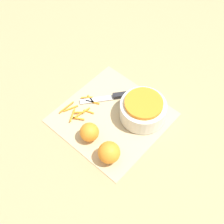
{
  "coord_description": "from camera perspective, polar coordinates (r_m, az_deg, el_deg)",
  "views": [
    {
      "loc": [
        0.48,
        0.43,
        0.95
      ],
      "look_at": [
        0.0,
        0.0,
        0.04
      ],
      "focal_mm": 50.0,
      "sensor_mm": 36.0,
      "label": 1
    }
  ],
  "objects": [
    {
      "name": "peel_pile",
      "position": [
        1.16,
        -5.91,
        0.62
      ],
      "size": [
        0.14,
        0.1,
        0.01
      ],
      "color": "orange",
      "rests_on": "cutting_board"
    },
    {
      "name": "cutting_board",
      "position": [
        1.14,
        0.0,
        -0.95
      ],
      "size": [
        0.36,
        0.36,
        0.01
      ],
      "color": "#CCB284",
      "rests_on": "ground_plane"
    },
    {
      "name": "bowl_speckled",
      "position": [
        1.11,
        5.68,
        0.51
      ],
      "size": [
        0.17,
        0.17,
        0.08
      ],
      "color": "silver",
      "rests_on": "cutting_board"
    },
    {
      "name": "orange_left",
      "position": [
        1.02,
        -0.53,
        -7.41
      ],
      "size": [
        0.07,
        0.07,
        0.07
      ],
      "color": "orange",
      "rests_on": "cutting_board"
    },
    {
      "name": "ground_plane",
      "position": [
        1.14,
        0.0,
        -1.04
      ],
      "size": [
        4.0,
        4.0,
        0.0
      ],
      "primitive_type": "plane",
      "color": "tan"
    },
    {
      "name": "orange_right",
      "position": [
        1.07,
        -4.0,
        -3.82
      ],
      "size": [
        0.07,
        0.07,
        0.07
      ],
      "color": "orange",
      "rests_on": "cutting_board"
    },
    {
      "name": "knife",
      "position": [
        1.19,
        1.29,
        3.01
      ],
      "size": [
        0.19,
        0.15,
        0.02
      ],
      "rotation": [
        0.0,
        0.0,
        -0.67
      ],
      "color": "#232328",
      "rests_on": "cutting_board"
    }
  ]
}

